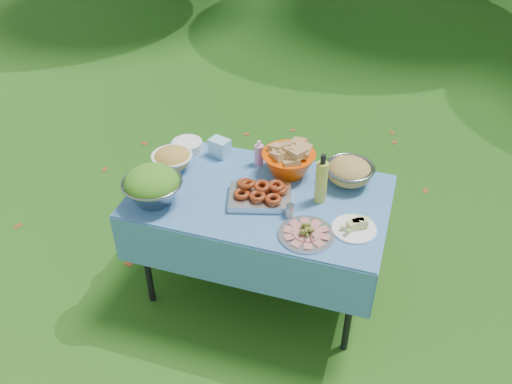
% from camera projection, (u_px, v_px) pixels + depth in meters
% --- Properties ---
extents(ground, '(80.00, 80.00, 0.00)m').
position_uv_depth(ground, '(259.00, 286.00, 3.58)').
color(ground, '#0B390A').
rests_on(ground, ground).
extents(picnic_table, '(1.46, 0.86, 0.76)m').
position_uv_depth(picnic_table, '(260.00, 243.00, 3.35)').
color(picnic_table, '#84D2FF').
rests_on(picnic_table, ground).
extents(salad_bowl, '(0.39, 0.39, 0.22)m').
position_uv_depth(salad_bowl, '(152.00, 186.00, 3.00)').
color(salad_bowl, gray).
rests_on(salad_bowl, picnic_table).
extents(pasta_bowl_white, '(0.29, 0.29, 0.14)m').
position_uv_depth(pasta_bowl_white, '(172.00, 158.00, 3.29)').
color(pasta_bowl_white, white).
rests_on(pasta_bowl_white, picnic_table).
extents(plate_stack, '(0.21, 0.21, 0.06)m').
position_uv_depth(plate_stack, '(187.00, 146.00, 3.48)').
color(plate_stack, white).
rests_on(plate_stack, picnic_table).
extents(wipes_box, '(0.14, 0.12, 0.11)m').
position_uv_depth(wipes_box, '(220.00, 147.00, 3.42)').
color(wipes_box, '#A2E2F7').
rests_on(wipes_box, picnic_table).
extents(sanitizer_bottle, '(0.07, 0.07, 0.16)m').
position_uv_depth(sanitizer_bottle, '(259.00, 153.00, 3.32)').
color(sanitizer_bottle, pink).
rests_on(sanitizer_bottle, picnic_table).
extents(bread_bowl, '(0.34, 0.34, 0.22)m').
position_uv_depth(bread_bowl, '(289.00, 158.00, 3.23)').
color(bread_bowl, '#F64800').
rests_on(bread_bowl, picnic_table).
extents(pasta_bowl_steel, '(0.37, 0.37, 0.15)m').
position_uv_depth(pasta_bowl_steel, '(349.00, 171.00, 3.17)').
color(pasta_bowl_steel, gray).
rests_on(pasta_bowl_steel, picnic_table).
extents(fried_tray, '(0.41, 0.34, 0.08)m').
position_uv_depth(fried_tray, '(260.00, 195.00, 3.05)').
color(fried_tray, silver).
rests_on(fried_tray, picnic_table).
extents(charcuterie_platter, '(0.37, 0.37, 0.07)m').
position_uv_depth(charcuterie_platter, '(307.00, 230.00, 2.82)').
color(charcuterie_platter, '#B8BAC1').
rests_on(charcuterie_platter, picnic_table).
extents(oil_bottle, '(0.07, 0.07, 0.31)m').
position_uv_depth(oil_bottle, '(322.00, 178.00, 2.98)').
color(oil_bottle, '#C1C842').
rests_on(oil_bottle, picnic_table).
extents(cheese_plate, '(0.27, 0.27, 0.07)m').
position_uv_depth(cheese_plate, '(355.00, 225.00, 2.86)').
color(cheese_plate, white).
rests_on(cheese_plate, picnic_table).
extents(shaker, '(0.05, 0.05, 0.08)m').
position_uv_depth(shaker, '(290.00, 211.00, 2.94)').
color(shaker, silver).
rests_on(shaker, picnic_table).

